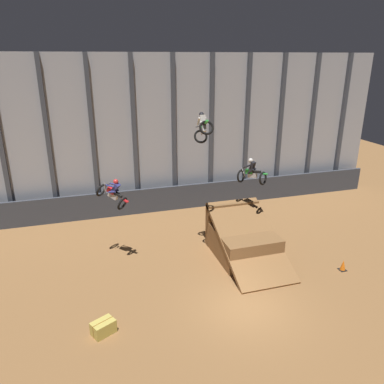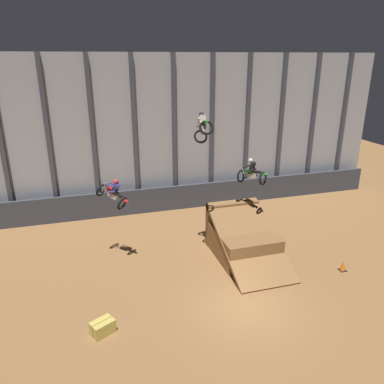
{
  "view_description": "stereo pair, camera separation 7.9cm",
  "coord_description": "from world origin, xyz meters",
  "px_view_note": "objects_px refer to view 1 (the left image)",
  "views": [
    {
      "loc": [
        -6.28,
        -12.57,
        10.48
      ],
      "look_at": [
        -0.57,
        6.38,
        3.32
      ],
      "focal_mm": 35.0,
      "sensor_mm": 36.0,
      "label": 1
    },
    {
      "loc": [
        -6.21,
        -12.6,
        10.48
      ],
      "look_at": [
        -0.57,
        6.38,
        3.32
      ],
      "focal_mm": 35.0,
      "sensor_mm": 36.0,
      "label": 2
    }
  ],
  "objects_px": {
    "rider_bike_left_air": "(113,193)",
    "rider_bike_center_air": "(203,128)",
    "rider_bike_right_air": "(252,173)",
    "hay_bale_trackside": "(103,327)",
    "dirt_ramp": "(242,239)",
    "traffic_cone_near_ramp": "(343,265)"
  },
  "relations": [
    {
      "from": "rider_bike_left_air",
      "to": "rider_bike_center_air",
      "type": "bearing_deg",
      "value": -55.32
    },
    {
      "from": "rider_bike_right_air",
      "to": "hay_bale_trackside",
      "type": "height_order",
      "value": "rider_bike_right_air"
    },
    {
      "from": "rider_bike_left_air",
      "to": "rider_bike_right_air",
      "type": "bearing_deg",
      "value": -51.5
    },
    {
      "from": "dirt_ramp",
      "to": "rider_bike_left_air",
      "type": "relative_size",
      "value": 3.15
    },
    {
      "from": "rider_bike_left_air",
      "to": "dirt_ramp",
      "type": "bearing_deg",
      "value": -58.0
    },
    {
      "from": "dirt_ramp",
      "to": "traffic_cone_near_ramp",
      "type": "xyz_separation_m",
      "value": [
        4.34,
        -3.17,
        -0.63
      ]
    },
    {
      "from": "dirt_ramp",
      "to": "rider_bike_right_air",
      "type": "height_order",
      "value": "rider_bike_right_air"
    },
    {
      "from": "rider_bike_left_air",
      "to": "hay_bale_trackside",
      "type": "bearing_deg",
      "value": -148.77
    },
    {
      "from": "traffic_cone_near_ramp",
      "to": "hay_bale_trackside",
      "type": "bearing_deg",
      "value": -174.22
    },
    {
      "from": "dirt_ramp",
      "to": "hay_bale_trackside",
      "type": "height_order",
      "value": "dirt_ramp"
    },
    {
      "from": "rider_bike_center_air",
      "to": "traffic_cone_near_ramp",
      "type": "distance_m",
      "value": 10.17
    },
    {
      "from": "rider_bike_left_air",
      "to": "hay_bale_trackside",
      "type": "distance_m",
      "value": 6.86
    },
    {
      "from": "dirt_ramp",
      "to": "rider_bike_left_air",
      "type": "height_order",
      "value": "rider_bike_left_air"
    },
    {
      "from": "rider_bike_right_air",
      "to": "dirt_ramp",
      "type": "bearing_deg",
      "value": -168.86
    },
    {
      "from": "rider_bike_left_air",
      "to": "hay_bale_trackside",
      "type": "relative_size",
      "value": 1.6
    },
    {
      "from": "dirt_ramp",
      "to": "rider_bike_center_air",
      "type": "bearing_deg",
      "value": 163.43
    },
    {
      "from": "traffic_cone_near_ramp",
      "to": "rider_bike_right_air",
      "type": "bearing_deg",
      "value": 132.76
    },
    {
      "from": "dirt_ramp",
      "to": "rider_bike_center_air",
      "type": "relative_size",
      "value": 3.13
    },
    {
      "from": "rider_bike_right_air",
      "to": "traffic_cone_near_ramp",
      "type": "distance_m",
      "value": 6.76
    },
    {
      "from": "dirt_ramp",
      "to": "traffic_cone_near_ramp",
      "type": "height_order",
      "value": "dirt_ramp"
    },
    {
      "from": "rider_bike_left_air",
      "to": "rider_bike_center_air",
      "type": "distance_m",
      "value": 5.7
    },
    {
      "from": "rider_bike_right_air",
      "to": "rider_bike_center_air",
      "type": "bearing_deg",
      "value": 148.26
    }
  ]
}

